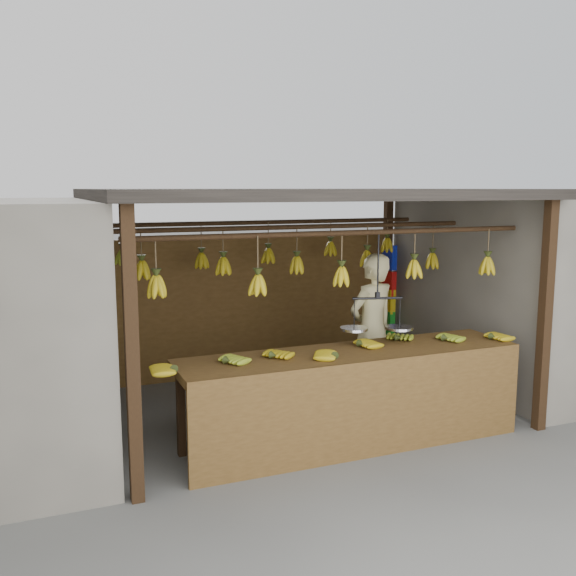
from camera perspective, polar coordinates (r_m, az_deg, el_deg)
name	(u,v)px	position (r m, az deg, el deg)	size (l,w,h in m)	color
ground	(298,407)	(7.23, 0.91, -10.57)	(80.00, 80.00, 0.00)	#5B5B57
stall	(287,228)	(7.14, -0.09, 5.37)	(4.30, 3.30, 2.40)	black
neighbor_right	(555,287)	(8.96, 22.61, 0.12)	(3.00, 3.00, 2.30)	slate
counter	(356,375)	(5.99, 6.09, -7.72)	(3.46, 0.75, 0.96)	brown
hanging_bananas	(299,263)	(6.87, 0.97, 2.21)	(3.58, 2.22, 0.39)	#B09412
balance_scale	(377,323)	(6.24, 7.90, -3.10)	(0.69, 0.39, 0.94)	black
vendor	(372,330)	(7.21, 7.45, -3.68)	(0.62, 0.41, 1.70)	beige
bag_bundles	(388,291)	(9.02, 8.92, -0.26)	(0.08, 0.26, 1.26)	#1426BF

